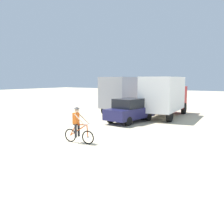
# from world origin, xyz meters

# --- Properties ---
(ground_plane) EXTENTS (120.00, 120.00, 0.00)m
(ground_plane) POSITION_xyz_m (0.00, 0.00, 0.00)
(ground_plane) COLOR beige
(box_truck_grey_hauler) EXTENTS (2.67, 6.85, 3.35)m
(box_truck_grey_hauler) POSITION_xyz_m (-2.91, 10.87, 1.87)
(box_truck_grey_hauler) COLOR #9E9EA3
(box_truck_grey_hauler) RESTS_ON ground
(box_truck_avon_van) EXTENTS (3.12, 6.98, 3.35)m
(box_truck_avon_van) POSITION_xyz_m (1.04, 10.34, 1.87)
(box_truck_avon_van) COLOR white
(box_truck_avon_van) RESTS_ON ground
(sedan_parked) EXTENTS (2.12, 4.34, 1.76)m
(sedan_parked) POSITION_xyz_m (-0.06, 6.45, 0.88)
(sedan_parked) COLOR #1E1E4C
(sedan_parked) RESTS_ON ground
(cyclist_orange_shirt) EXTENTS (1.72, 0.52, 1.82)m
(cyclist_orange_shirt) POSITION_xyz_m (0.87, -0.22, 0.85)
(cyclist_orange_shirt) COLOR black
(cyclist_orange_shirt) RESTS_ON ground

